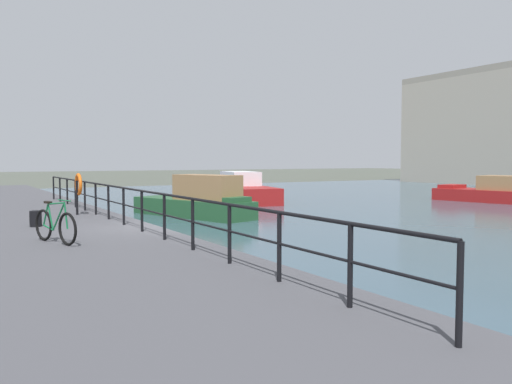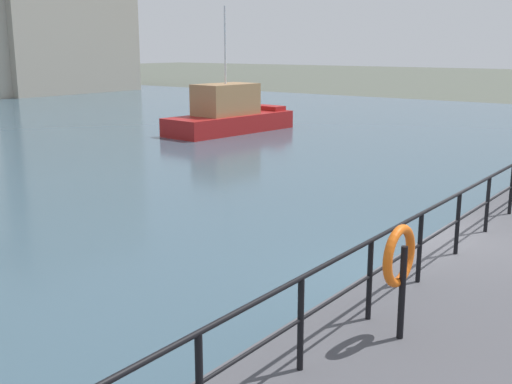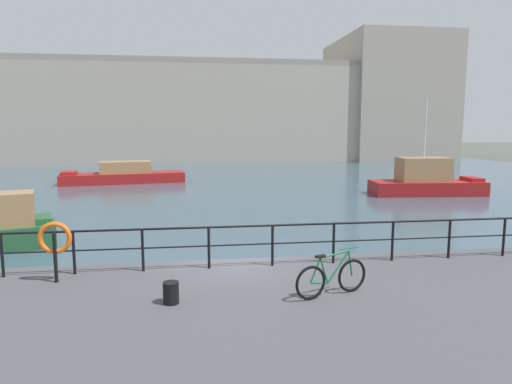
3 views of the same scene
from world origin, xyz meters
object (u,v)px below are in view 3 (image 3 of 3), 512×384
Objects in this scene: life_ring_stand at (55,240)px; mooring_bollard at (171,293)px; parked_bicycle at (332,278)px; harbor_building at (245,112)px; moored_blue_motorboat at (426,181)px; moored_red_daysailer at (123,175)px.

mooring_bollard is at bearing -32.86° from life_ring_stand.
parked_bicycle is 3.86× the size of mooring_bollard.
mooring_bollard is (-8.14, -56.01, -5.57)m from harbor_building.
mooring_bollard is at bearing 160.85° from parked_bicycle.
mooring_bollard is (-15.96, -19.36, 0.22)m from moored_blue_motorboat.
moored_blue_motorboat is 25.66m from life_ring_stand.
moored_blue_motorboat is (21.06, -9.76, 0.27)m from moored_red_daysailer.
parked_bicycle is at bearing -0.80° from mooring_bollard.
life_ring_stand is at bearing 145.23° from parked_bicycle.
parked_bicycle is 3.32m from mooring_bollard.
moored_red_daysailer reaches higher than mooring_bollard.
life_ring_stand is (-18.61, -17.64, 0.98)m from moored_blue_motorboat.
life_ring_stand is at bearing -101.24° from harbor_building.
life_ring_stand is (-10.79, -54.30, -4.82)m from harbor_building.
mooring_bollard is at bearing 89.94° from moored_red_daysailer.
moored_blue_motorboat is at bearing 43.48° from life_ring_stand.
moored_red_daysailer is at bearing -116.22° from harbor_building.
life_ring_stand reaches higher than parked_bicycle.
moored_blue_motorboat reaches higher than mooring_bollard.
mooring_bollard is (5.11, -29.12, 0.49)m from moored_red_daysailer.
moored_red_daysailer is 7.17× the size of life_ring_stand.
harbor_building is at bearing 81.73° from mooring_bollard.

